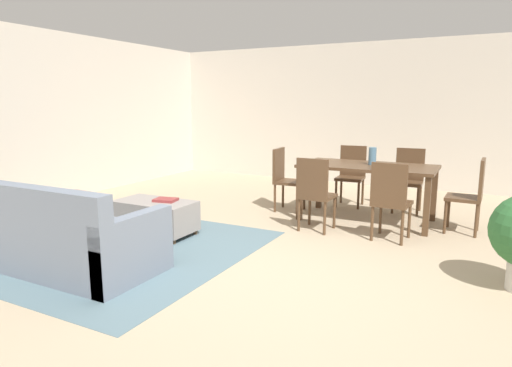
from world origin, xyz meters
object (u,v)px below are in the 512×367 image
(dining_chair_near_right, at_px, (390,197))
(dining_chair_near_left, at_px, (315,190))
(dining_chair_far_left, at_px, (351,172))
(book_on_ottoman, at_px, (166,200))
(dining_table, at_px, (368,172))
(dining_chair_far_right, at_px, (409,176))
(dining_chair_head_west, at_px, (285,176))
(vase_centerpiece, at_px, (372,156))
(ottoman_table, at_px, (155,215))
(dining_chair_head_east, at_px, (472,192))
(couch, at_px, (47,236))

(dining_chair_near_right, bearing_deg, dining_chair_near_left, -178.65)
(dining_chair_far_left, bearing_deg, book_on_ottoman, -120.57)
(dining_table, height_order, dining_chair_near_left, dining_chair_near_left)
(dining_chair_far_right, relative_size, dining_chair_head_west, 1.00)
(dining_table, height_order, book_on_ottoman, dining_table)
(dining_chair_near_right, relative_size, vase_centerpiece, 3.97)
(vase_centerpiece, height_order, book_on_ottoman, vase_centerpiece)
(ottoman_table, distance_m, dining_table, 2.82)
(dining_chair_far_right, relative_size, book_on_ottoman, 3.54)
(dining_chair_head_east, bearing_deg, dining_chair_near_right, -135.94)
(ottoman_table, xyz_separation_m, dining_chair_far_left, (1.66, 2.65, 0.28))
(dining_chair_near_left, height_order, dining_chair_far_right, same)
(dining_chair_far_right, distance_m, vase_centerpiece, 0.92)
(dining_chair_head_east, relative_size, book_on_ottoman, 3.54)
(vase_centerpiece, bearing_deg, dining_chair_far_left, 122.19)
(dining_chair_near_right, height_order, book_on_ottoman, dining_chair_near_right)
(dining_chair_near_left, distance_m, vase_centerpiece, 1.06)
(ottoman_table, relative_size, vase_centerpiece, 4.16)
(couch, relative_size, dining_chair_far_right, 2.50)
(dining_chair_near_right, distance_m, vase_centerpiece, 1.01)
(dining_chair_head_west, bearing_deg, dining_table, -0.83)
(ottoman_table, xyz_separation_m, dining_chair_head_east, (3.37, 1.81, 0.28))
(dining_chair_head_east, bearing_deg, ottoman_table, -151.75)
(dining_chair_far_right, bearing_deg, dining_chair_head_west, -154.02)
(dining_chair_far_left, height_order, dining_chair_head_east, same)
(couch, bearing_deg, dining_chair_far_right, 54.85)
(couch, xyz_separation_m, dining_chair_head_east, (3.63, 3.10, 0.23))
(ottoman_table, relative_size, dining_table, 0.55)
(dining_chair_head_west, distance_m, book_on_ottoman, 1.95)
(couch, relative_size, dining_chair_head_east, 2.50)
(ottoman_table, distance_m, vase_centerpiece, 2.92)
(dining_chair_near_right, distance_m, dining_chair_head_east, 1.12)
(book_on_ottoman, bearing_deg, dining_chair_far_right, 47.36)
(dining_chair_far_left, bearing_deg, dining_chair_head_west, -134.11)
(dining_chair_near_left, distance_m, dining_chair_far_left, 1.64)
(dining_chair_near_right, height_order, dining_chair_head_west, same)
(dining_chair_near_right, bearing_deg, dining_chair_head_west, 153.90)
(couch, xyz_separation_m, dining_table, (2.36, 3.12, 0.38))
(dining_table, distance_m, dining_chair_near_right, 0.94)
(ottoman_table, height_order, dining_table, dining_table)
(dining_chair_near_left, bearing_deg, ottoman_table, -148.76)
(couch, distance_m, vase_centerpiece, 4.02)
(dining_chair_far_right, xyz_separation_m, book_on_ottoman, (-2.39, -2.59, -0.09))
(book_on_ottoman, bearing_deg, dining_chair_near_right, 21.83)
(ottoman_table, relative_size, dining_chair_near_right, 1.05)
(dining_chair_near_left, height_order, dining_chair_near_right, same)
(dining_chair_far_right, bearing_deg, ottoman_table, -133.50)
(couch, height_order, dining_table, couch)
(ottoman_table, distance_m, dining_chair_near_left, 1.96)
(ottoman_table, height_order, dining_chair_near_right, dining_chair_near_right)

